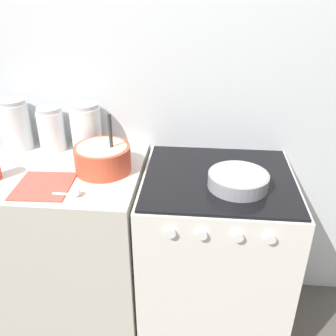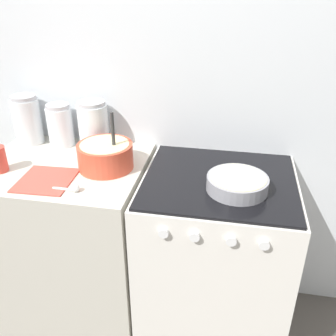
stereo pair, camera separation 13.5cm
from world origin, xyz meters
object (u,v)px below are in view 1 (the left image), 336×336
Objects in this scene: storage_jar_middle at (52,132)px; storage_jar_right at (87,131)px; stove at (213,256)px; mixing_bowl at (103,157)px; storage_jar_left at (17,128)px; baking_pan at (238,180)px.

storage_jar_right is (0.18, -0.00, 0.01)m from storage_jar_middle.
stove is 3.34× the size of mixing_bowl.
storage_jar_left is 1.04× the size of storage_jar_right.
baking_pan is 0.96m from storage_jar_middle.
mixing_bowl is 1.11× the size of storage_jar_right.
stove is 3.58× the size of baking_pan.
baking_pan is at bearing -46.80° from stove.
storage_jar_right is (-0.66, 0.22, 0.56)m from stove.
baking_pan is 1.14m from storage_jar_left.
baking_pan is at bearing -8.87° from mixing_bowl.
storage_jar_middle reaches higher than stove.
storage_jar_middle is (0.18, 0.00, -0.02)m from storage_jar_left.
storage_jar_right is (0.36, -0.00, -0.00)m from storage_jar_left.
storage_jar_right is at bearing -0.00° from storage_jar_middle.
storage_jar_left is (-0.49, 0.20, 0.04)m from mixing_bowl.
stove is 0.75m from mixing_bowl.
baking_pan is at bearing -15.25° from storage_jar_left.
baking_pan is (0.60, -0.09, -0.03)m from mixing_bowl.
storage_jar_left is 0.36m from storage_jar_right.
mixing_bowl reaches higher than storage_jar_middle.
mixing_bowl is 0.37m from storage_jar_middle.
storage_jar_left is 0.18m from storage_jar_middle.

